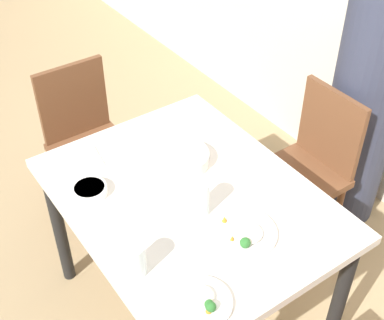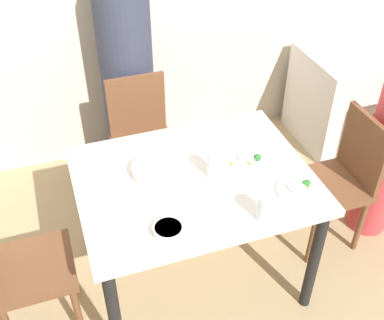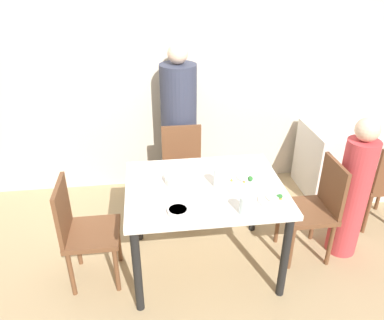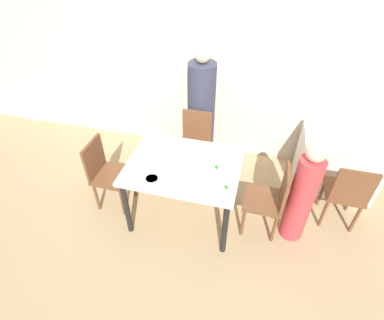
# 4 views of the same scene
# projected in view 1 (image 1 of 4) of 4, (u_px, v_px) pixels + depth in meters

# --- Properties ---
(ground_plane) EXTENTS (10.00, 10.00, 0.00)m
(ground_plane) POSITION_uv_depth(u_px,v_px,m) (190.00, 309.00, 2.61)
(ground_plane) COLOR tan
(dining_table) EXTENTS (1.17, 0.91, 0.77)m
(dining_table) POSITION_uv_depth(u_px,v_px,m) (189.00, 212.00, 2.19)
(dining_table) COLOR silver
(dining_table) RESTS_ON ground_plane
(chair_adult_spot) EXTENTS (0.40, 0.40, 0.88)m
(chair_adult_spot) POSITION_uv_depth(u_px,v_px,m) (308.00, 166.00, 2.71)
(chair_adult_spot) COLOR brown
(chair_adult_spot) RESTS_ON ground_plane
(chair_empty_left) EXTENTS (0.40, 0.40, 0.88)m
(chair_empty_left) POSITION_uv_depth(u_px,v_px,m) (87.00, 139.00, 2.88)
(chair_empty_left) COLOR brown
(chair_empty_left) RESTS_ON ground_plane
(person_adult) EXTENTS (0.36, 0.36, 1.59)m
(person_adult) POSITION_uv_depth(u_px,v_px,m) (365.00, 102.00, 2.70)
(person_adult) COLOR #33384C
(person_adult) RESTS_ON ground_plane
(bowl_curry) EXTENTS (0.23, 0.23, 0.06)m
(bowl_curry) POSITION_uv_depth(u_px,v_px,m) (182.00, 158.00, 2.26)
(bowl_curry) COLOR silver
(bowl_curry) RESTS_ON dining_table
(plate_rice_adult) EXTENTS (0.27, 0.27, 0.06)m
(plate_rice_adult) POSITION_uv_depth(u_px,v_px,m) (242.00, 233.00, 1.95)
(plate_rice_adult) COLOR white
(plate_rice_adult) RESTS_ON dining_table
(plate_rice_child) EXTENTS (0.21, 0.21, 0.05)m
(plate_rice_child) POSITION_uv_depth(u_px,v_px,m) (201.00, 302.00, 1.72)
(plate_rice_child) COLOR white
(plate_rice_child) RESTS_ON dining_table
(bowl_rice_small) EXTENTS (0.14, 0.14, 0.04)m
(bowl_rice_small) POSITION_uv_depth(u_px,v_px,m) (90.00, 190.00, 2.12)
(bowl_rice_small) COLOR white
(bowl_rice_small) RESTS_ON dining_table
(glass_water_tall) EXTENTS (0.08, 0.08, 0.15)m
(glass_water_tall) POSITION_uv_depth(u_px,v_px,m) (199.00, 198.00, 2.01)
(glass_water_tall) COLOR silver
(glass_water_tall) RESTS_ON dining_table
(glass_water_short) EXTENTS (0.08, 0.08, 0.13)m
(glass_water_short) POSITION_uv_depth(u_px,v_px,m) (134.00, 260.00, 1.79)
(glass_water_short) COLOR silver
(glass_water_short) RESTS_ON dining_table
(fork_steel) EXTENTS (0.18, 0.05, 0.01)m
(fork_steel) POSITION_uv_depth(u_px,v_px,m) (98.00, 157.00, 2.31)
(fork_steel) COLOR silver
(fork_steel) RESTS_ON dining_table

